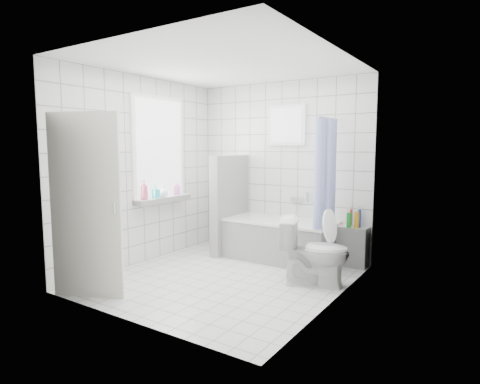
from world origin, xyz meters
The scene contains 19 objects.
ground centered at (0.00, 0.00, 0.00)m, with size 3.00×3.00×0.00m, color white.
ceiling centered at (0.00, 0.00, 2.60)m, with size 3.00×3.00×0.00m, color white.
wall_back centered at (0.00, 1.50, 1.30)m, with size 2.80×0.02×2.60m, color white.
wall_front centered at (0.00, -1.50, 1.30)m, with size 2.80×0.02×2.60m, color white.
wall_left centered at (-1.40, 0.00, 1.30)m, with size 0.02×3.00×2.60m, color white.
wall_right centered at (1.40, 0.00, 1.30)m, with size 0.02×3.00×2.60m, color white.
window_left centered at (-1.35, 0.30, 1.60)m, with size 0.01×0.90×1.40m, color white.
window_back centered at (0.10, 1.46, 1.95)m, with size 0.50×0.01×0.50m, color white.
window_sill centered at (-1.31, 0.30, 0.86)m, with size 0.18×1.02×0.08m, color white.
door centered at (-0.89, -1.31, 1.00)m, with size 0.04×0.80×2.00m, color silver.
bathtub centered at (0.19, 1.12, 0.29)m, with size 1.57×0.77×0.58m.
partition_wall centered at (-0.66, 1.07, 0.75)m, with size 0.15×0.85×1.50m, color white.
tiled_ledge centered at (1.18, 1.38, 0.28)m, with size 0.40×0.24×0.55m, color white.
toilet centered at (1.03, 0.39, 0.40)m, with size 0.45×0.79×0.81m, color white.
curtain_rod centered at (0.92, 1.10, 2.00)m, with size 0.02×0.02×0.80m, color silver.
shower_curtain centered at (0.92, 0.97, 1.10)m, with size 0.14×0.48×1.78m, color #4456C9, non-canonical shape.
tub_faucet centered at (0.29, 1.46, 0.85)m, with size 0.18×0.06×0.06m, color silver.
sill_bottles centered at (-1.30, 0.22, 1.01)m, with size 0.19×0.80×0.27m.
ledge_bottles centered at (1.19, 1.34, 0.66)m, with size 0.20×0.19×0.24m.
Camera 1 is at (2.82, -3.96, 1.64)m, focal length 30.00 mm.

